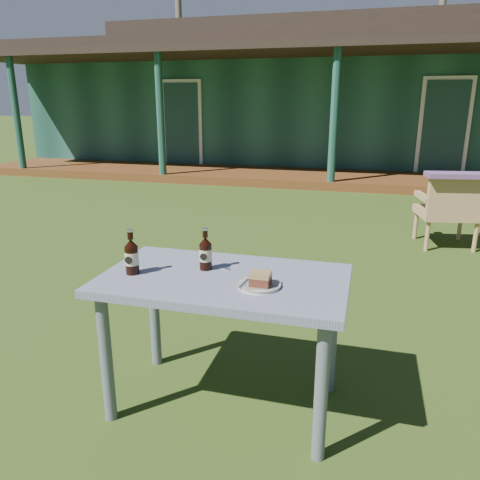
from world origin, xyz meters
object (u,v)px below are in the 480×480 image
(cola_bottle_near, at_px, (206,253))
(cola_bottle_far, at_px, (132,256))
(plate, at_px, (259,285))
(armchair_left, at_px, (450,207))
(cafe_table, at_px, (224,296))
(cake_slice, at_px, (260,278))

(cola_bottle_near, height_order, cola_bottle_far, cola_bottle_far)
(plate, height_order, armchair_left, armchair_left)
(cola_bottle_near, distance_m, cola_bottle_far, 0.36)
(plate, relative_size, cola_bottle_near, 0.94)
(cafe_table, bearing_deg, armchair_left, 65.25)
(cake_slice, relative_size, cola_bottle_far, 0.40)
(cake_slice, xyz_separation_m, armchair_left, (1.31, 3.38, -0.32))
(cola_bottle_near, bearing_deg, plate, -26.06)
(cola_bottle_near, bearing_deg, cola_bottle_far, -154.76)
(cafe_table, bearing_deg, plate, -22.00)
(cola_bottle_near, distance_m, armchair_left, 3.62)
(cafe_table, xyz_separation_m, cola_bottle_near, (-0.12, 0.07, 0.19))
(cake_slice, bearing_deg, cafe_table, 155.98)
(plate, xyz_separation_m, cake_slice, (0.01, -0.01, 0.04))
(cafe_table, height_order, plate, plate)
(plate, distance_m, cola_bottle_near, 0.36)
(cola_bottle_near, xyz_separation_m, armchair_left, (1.63, 3.21, -0.36))
(armchair_left, bearing_deg, plate, -111.40)
(cafe_table, xyz_separation_m, cola_bottle_far, (-0.45, -0.08, 0.19))
(cafe_table, relative_size, armchair_left, 1.51)
(cola_bottle_far, xyz_separation_m, armchair_left, (1.96, 3.37, -0.36))
(cola_bottle_near, bearing_deg, cafe_table, -32.18)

